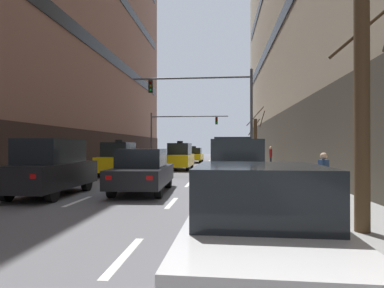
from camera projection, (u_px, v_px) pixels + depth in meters
ground_plane at (146, 190)px, 13.45m from camera, size 120.00×120.00×0.00m
sidewalk_left at (6, 186)px, 14.04m from camera, size 3.08×80.00×0.14m
sidewalk_right at (299, 190)px, 12.87m from camera, size 3.08×80.00×0.14m
lane_stripe_l1_s3 at (78, 201)px, 10.61m from camera, size 0.16×2.00×0.01m
lane_stripe_l1_s4 at (124, 184)px, 15.59m from camera, size 0.16×2.00×0.01m
lane_stripe_l1_s5 at (148, 175)px, 20.57m from camera, size 0.16×2.00×0.01m
lane_stripe_l1_s6 at (162, 169)px, 25.55m from camera, size 0.16×2.00×0.01m
lane_stripe_l1_s7 at (172, 165)px, 30.53m from camera, size 0.16×2.00×0.01m
lane_stripe_l1_s8 at (179, 163)px, 35.50m from camera, size 0.16×2.00×0.01m
lane_stripe_l1_s9 at (184, 161)px, 40.48m from camera, size 0.16×2.00×0.01m
lane_stripe_l1_s10 at (189, 159)px, 45.46m from camera, size 0.16×2.00×0.01m
lane_stripe_l2_s2 at (125, 256)px, 5.34m from camera, size 0.16×2.00×0.01m
lane_stripe_l2_s3 at (172, 203)px, 10.32m from camera, size 0.16×2.00×0.01m
lane_stripe_l2_s4 at (188, 184)px, 15.30m from camera, size 0.16×2.00×0.01m
lane_stripe_l2_s5 at (197, 175)px, 20.28m from camera, size 0.16×2.00×0.01m
lane_stripe_l2_s6 at (202, 169)px, 25.25m from camera, size 0.16×2.00×0.01m
lane_stripe_l2_s7 at (205, 165)px, 30.23m from camera, size 0.16×2.00×0.01m
lane_stripe_l2_s8 at (208, 163)px, 35.21m from camera, size 0.16×2.00×0.01m
lane_stripe_l2_s9 at (209, 161)px, 40.19m from camera, size 0.16×2.00×0.01m
lane_stripe_l2_s10 at (211, 159)px, 45.16m from camera, size 0.16×2.00×0.01m
taxi_driving_0 at (180, 157)px, 24.64m from camera, size 1.84×4.25×2.22m
car_driving_1 at (51, 168)px, 11.82m from camera, size 1.81×4.31×2.09m
taxi_driving_2 at (119, 159)px, 19.99m from camera, size 1.91×4.29×2.22m
taxi_driving_3 at (194, 155)px, 35.57m from camera, size 1.88×4.38×1.81m
car_driving_4 at (143, 171)px, 12.65m from camera, size 2.13×4.67×1.72m
car_parked_0 at (258, 226)px, 4.18m from camera, size 1.86×4.27×1.59m
car_parked_1 at (237, 171)px, 10.35m from camera, size 1.86×4.24×2.03m
car_parked_2 at (231, 160)px, 16.30m from camera, size 1.98×4.67×2.25m
traffic_signal_0 at (216, 102)px, 21.36m from camera, size 8.02×0.34×6.76m
traffic_signal_1 at (176, 127)px, 37.39m from camera, size 9.04×0.35×5.59m
street_tree_0 at (255, 141)px, 26.89m from camera, size 1.49×1.30×5.07m
street_tree_1 at (363, 89)px, 6.35m from camera, size 1.37×1.84×5.43m
pedestrian_0 at (324, 176)px, 8.98m from camera, size 0.36×0.45×1.51m
pedestrian_1 at (271, 156)px, 24.20m from camera, size 0.24×0.53×1.66m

